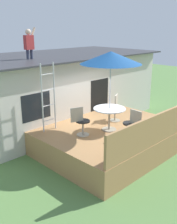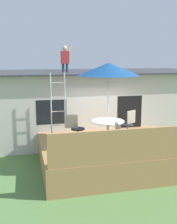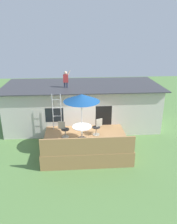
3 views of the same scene
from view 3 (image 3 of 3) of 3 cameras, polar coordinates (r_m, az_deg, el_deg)
The scene contains 11 objects.
ground_plane at distance 12.82m, azimuth -0.74°, elevation -9.66°, with size 40.00×40.00×0.00m, color #567F42.
house at distance 15.50m, azimuth -1.60°, elevation 1.79°, with size 10.50×4.50×2.92m.
deck at distance 12.62m, azimuth -0.75°, elevation -8.09°, with size 4.62×3.78×0.80m, color #A87A4C.
deck_railing at distance 10.61m, azimuth -0.15°, elevation -8.82°, with size 4.52×0.08×0.90m, color #A87A4C.
patio_table at distance 12.01m, azimuth -1.71°, elevation -4.41°, with size 1.04×1.04×0.74m.
patio_umbrella at distance 11.38m, azimuth -1.80°, elevation 3.66°, with size 1.90×1.90×2.54m.
step_ladder at distance 13.09m, azimuth -8.14°, elevation -0.01°, with size 0.52×0.04×2.20m.
person_figure at distance 14.30m, azimuth -5.84°, elevation 8.66°, with size 0.47×0.20×1.11m.
patio_chair_left at distance 12.35m, azimuth -6.32°, elevation -4.45°, with size 0.61×0.44×0.92m.
patio_chair_right at distance 12.57m, azimuth 2.27°, elevation -3.88°, with size 0.58×0.44×0.92m.
patio_chair_near at distance 11.23m, azimuth -1.68°, elevation -7.02°, with size 0.44×0.62×0.92m.
Camera 3 is at (-0.66, -11.05, 6.46)m, focal length 35.55 mm.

